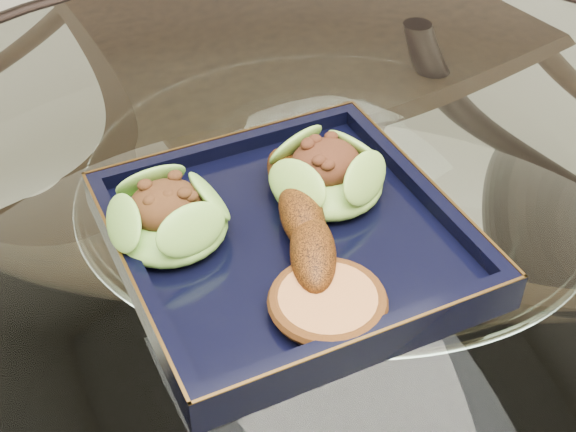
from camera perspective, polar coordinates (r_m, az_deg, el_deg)
name	(u,v)px	position (r m, az deg, el deg)	size (l,w,h in m)	color
dining_table	(326,345)	(0.82, 2.73, -9.14)	(1.13, 1.13, 0.77)	white
dining_chair	(271,59)	(1.28, -1.21, 11.12)	(0.51, 0.51, 1.06)	black
navy_plate	(288,243)	(0.66, 0.00, -1.96)	(0.27, 0.27, 0.02)	black
lettuce_wrap_left	(169,220)	(0.65, -8.49, -0.28)	(0.10, 0.10, 0.03)	#4F912A
lettuce_wrap_right	(327,177)	(0.69, 2.77, 2.78)	(0.10, 0.10, 0.04)	#59912A
roasted_plantain	(302,214)	(0.65, 0.98, 0.12)	(0.17, 0.04, 0.03)	#632F0A
crumb_patty	(328,303)	(0.59, 2.83, -6.22)	(0.08, 0.08, 0.01)	#CA7D43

